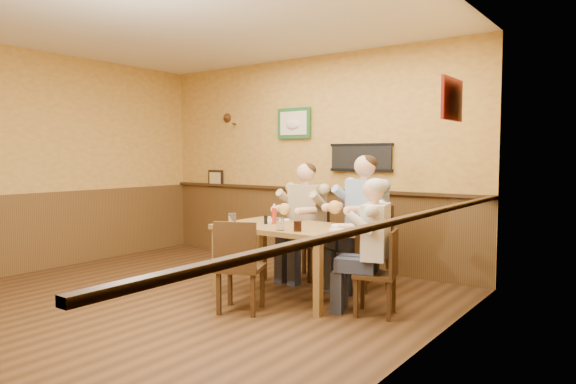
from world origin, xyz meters
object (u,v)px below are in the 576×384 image
Objects in this scene: chair_back_left at (307,242)px; cola_tumbler at (298,226)px; dining_table at (287,234)px; chair_back_right at (366,247)px; water_glass_left at (232,219)px; diner_white_elder at (376,254)px; pepper_shaker at (266,220)px; diner_blue_polo at (366,229)px; water_glass_mid at (280,224)px; chair_right_end at (375,272)px; salt_shaker at (270,220)px; diner_tan_shirt at (307,227)px; chair_near_side at (241,265)px; hot_sauce_bottle at (274,215)px.

chair_back_left reaches higher than cola_tumbler.
dining_table is 1.51× the size of chair_back_right.
chair_back_right is at bearing 47.61° from water_glass_left.
diner_white_elder is 1.29m from pepper_shaker.
diner_blue_polo reaches higher than water_glass_mid.
cola_tumbler is at bearing -84.88° from chair_right_end.
cola_tumbler is at bearing -57.38° from chair_back_left.
chair_right_end is (1.31, -0.81, -0.04)m from chair_back_left.
salt_shaker is 0.87× the size of pepper_shaker.
water_glass_mid is (0.45, -1.12, 0.19)m from diner_tan_shirt.
chair_back_right is 0.75× the size of diner_tan_shirt.
water_glass_mid is 1.19× the size of cola_tumbler.
chair_near_side reaches higher than chair_right_end.
diner_tan_shirt is at bearing -137.75° from chair_right_end.
diner_tan_shirt is at bearing 111.70° from water_glass_mid.
dining_table is 15.39× the size of pepper_shaker.
diner_white_elder is (0.52, -0.81, 0.10)m from chair_back_right.
dining_table is 0.93m from diner_blue_polo.
water_glass_left reaches higher than salt_shaker.
pepper_shaker is (-0.40, 0.27, -0.01)m from water_glass_mid.
diner_tan_shirt is at bearing 79.56° from water_glass_left.
water_glass_left is at bearing -64.13° from chair_near_side.
chair_back_right is 0.81m from diner_tan_shirt.
chair_back_right is at bearing -135.18° from chair_near_side.
diner_blue_polo is at bearing 72.75° from water_glass_mid.
chair_back_right is 0.20m from diner_blue_polo.
salt_shaker reaches higher than dining_table.
cola_tumbler is at bearing -159.59° from chair_near_side.
water_glass_left reaches higher than pepper_shaker.
diner_white_elder is (1.08, 0.65, 0.13)m from chair_near_side.
hot_sauce_bottle is at bearing -79.24° from chair_back_left.
diner_tan_shirt is (0.00, 0.00, 0.19)m from chair_back_left.
diner_white_elder reaches higher than cola_tumbler.
salt_shaker is at bearing -110.94° from chair_back_right.
chair_right_end is 1.60m from water_glass_left.
chair_back_right is at bearing 48.79° from hot_sauce_bottle.
water_glass_mid is at bearing -87.21° from diner_blue_polo.
chair_near_side is (0.24, -1.46, 0.00)m from chair_back_left.
diner_blue_polo is 1.10m from cola_tumbler.
diner_white_elder is 12.48× the size of pepper_shaker.
chair_right_end is at bearing 10.51° from water_glass_left.
pepper_shaker is (0.05, -0.85, 0.17)m from diner_tan_shirt.
diner_white_elder is (1.04, -0.04, -0.09)m from dining_table.
chair_near_side is 1.26m from diner_white_elder.
diner_tan_shirt reaches higher than water_glass_mid.
salt_shaker is (-0.71, -0.82, 0.13)m from diner_blue_polo.
pepper_shaker is at bearing 44.71° from water_glass_left.
salt_shaker reaches higher than chair_right_end.
diner_blue_polo is 0.97m from diner_white_elder.
salt_shaker is at bearing 34.69° from pepper_shaker.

